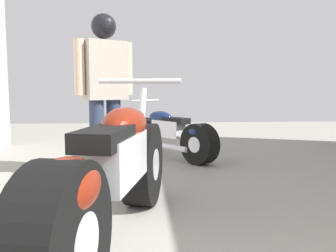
{
  "coord_description": "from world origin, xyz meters",
  "views": [
    {
      "loc": [
        -0.7,
        -0.03,
        0.98
      ],
      "look_at": [
        -0.45,
        3.21,
        0.64
      ],
      "focal_mm": 38.72,
      "sensor_mm": 36.0,
      "label": 1
    }
  ],
  "objects": [
    {
      "name": "motorcycle_black_naked",
      "position": [
        -0.29,
        4.99,
        0.33
      ],
      "size": [
        1.2,
        1.5,
        0.81
      ],
      "color": "black",
      "rests_on": "ground_plane"
    },
    {
      "name": "ground_plane",
      "position": [
        0.0,
        3.0,
        0.0
      ],
      "size": [
        14.41,
        14.41,
        0.0
      ],
      "primitive_type": "plane",
      "color": "gray"
    },
    {
      "name": "mechanic_in_blue",
      "position": [
        -1.1,
        4.11,
        1.08
      ],
      "size": [
        0.66,
        0.47,
        1.8
      ],
      "color": "#2D3851",
      "rests_on": "ground_plane"
    },
    {
      "name": "motorcycle_maroon_cruiser",
      "position": [
        -0.87,
        2.16,
        0.44
      ],
      "size": [
        0.85,
        2.26,
        1.06
      ],
      "color": "black",
      "rests_on": "ground_plane"
    }
  ]
}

